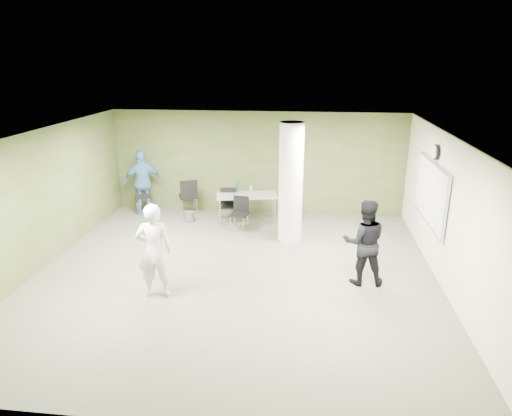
# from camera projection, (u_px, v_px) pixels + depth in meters

# --- Properties ---
(floor) EXTENTS (8.00, 8.00, 0.00)m
(floor) POSITION_uv_depth(u_px,v_px,m) (235.00, 274.00, 9.19)
(floor) COLOR #525140
(floor) RESTS_ON ground
(ceiling) EXTENTS (8.00, 8.00, 0.00)m
(ceiling) POSITION_uv_depth(u_px,v_px,m) (233.00, 136.00, 8.31)
(ceiling) COLOR white
(ceiling) RESTS_ON wall_back
(wall_back) EXTENTS (8.00, 2.80, 0.02)m
(wall_back) POSITION_uv_depth(u_px,v_px,m) (258.00, 163.00, 12.52)
(wall_back) COLOR #3E4E25
(wall_back) RESTS_ON floor
(wall_left) EXTENTS (0.02, 8.00, 2.80)m
(wall_left) POSITION_uv_depth(u_px,v_px,m) (38.00, 201.00, 9.19)
(wall_left) COLOR #3E4E25
(wall_left) RESTS_ON floor
(wall_right_cream) EXTENTS (0.02, 8.00, 2.80)m
(wall_right_cream) POSITION_uv_depth(u_px,v_px,m) (451.00, 217.00, 8.31)
(wall_right_cream) COLOR beige
(wall_right_cream) RESTS_ON floor
(column) EXTENTS (0.56, 0.56, 2.80)m
(column) POSITION_uv_depth(u_px,v_px,m) (291.00, 183.00, 10.53)
(column) COLOR silver
(column) RESTS_ON floor
(whiteboard) EXTENTS (0.05, 2.30, 1.30)m
(whiteboard) POSITION_uv_depth(u_px,v_px,m) (431.00, 193.00, 9.42)
(whiteboard) COLOR silver
(whiteboard) RESTS_ON wall_right_cream
(wall_clock) EXTENTS (0.06, 0.32, 0.32)m
(wall_clock) POSITION_uv_depth(u_px,v_px,m) (436.00, 152.00, 9.15)
(wall_clock) COLOR black
(wall_clock) RESTS_ON wall_right_cream
(folding_table) EXTENTS (1.67, 0.98, 1.00)m
(folding_table) POSITION_uv_depth(u_px,v_px,m) (247.00, 196.00, 11.94)
(folding_table) COLOR gray
(folding_table) RESTS_ON floor
(wastebasket) EXTENTS (0.24, 0.24, 0.28)m
(wastebasket) POSITION_uv_depth(u_px,v_px,m) (189.00, 217.00, 12.07)
(wastebasket) COLOR #4C4C4C
(wastebasket) RESTS_ON floor
(chair_back_left) EXTENTS (0.55, 0.55, 0.85)m
(chair_back_left) POSITION_uv_depth(u_px,v_px,m) (143.00, 197.00, 12.60)
(chair_back_left) COLOR black
(chair_back_left) RESTS_ON floor
(chair_back_right) EXTENTS (0.64, 0.64, 0.99)m
(chair_back_right) POSITION_uv_depth(u_px,v_px,m) (189.00, 194.00, 12.57)
(chair_back_right) COLOR black
(chair_back_right) RESTS_ON floor
(chair_table_left) EXTENTS (0.47, 0.47, 0.88)m
(chair_table_left) POSITION_uv_depth(u_px,v_px,m) (228.00, 202.00, 12.07)
(chair_table_left) COLOR black
(chair_table_left) RESTS_ON floor
(chair_table_right) EXTENTS (0.48, 0.48, 0.84)m
(chair_table_right) POSITION_uv_depth(u_px,v_px,m) (240.00, 211.00, 11.48)
(chair_table_right) COLOR black
(chair_table_right) RESTS_ON floor
(woman_white) EXTENTS (0.70, 0.52, 1.77)m
(woman_white) POSITION_uv_depth(u_px,v_px,m) (154.00, 251.00, 8.13)
(woman_white) COLOR silver
(woman_white) RESTS_ON floor
(man_black) EXTENTS (0.85, 0.67, 1.68)m
(man_black) POSITION_uv_depth(u_px,v_px,m) (364.00, 242.00, 8.60)
(man_black) COLOR black
(man_black) RESTS_ON floor
(man_blue) EXTENTS (1.15, 0.83, 1.81)m
(man_blue) POSITION_uv_depth(u_px,v_px,m) (143.00, 183.00, 12.45)
(man_blue) COLOR teal
(man_blue) RESTS_ON floor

